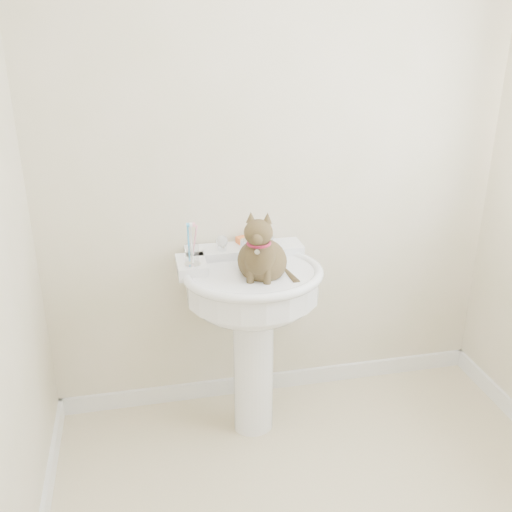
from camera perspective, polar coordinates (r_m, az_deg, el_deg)
wall_back at (r=2.64m, az=2.12°, el=9.86°), size 2.20×0.00×2.50m
baseboard_back at (r=3.12m, az=1.84°, el=-12.34°), size 2.20×0.02×0.09m
pedestal_sink at (r=2.52m, az=-0.37°, el=-4.56°), size 0.63×0.61×0.86m
faucet at (r=2.57m, az=-1.02°, el=1.50°), size 0.28×0.12×0.14m
soap_bar at (r=2.67m, az=-0.94°, el=1.65°), size 0.10×0.08×0.03m
toothbrush_cup at (r=2.42m, az=-6.41°, el=0.13°), size 0.07×0.07×0.19m
cat at (r=2.39m, az=0.64°, el=-0.08°), size 0.23×0.29×0.42m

